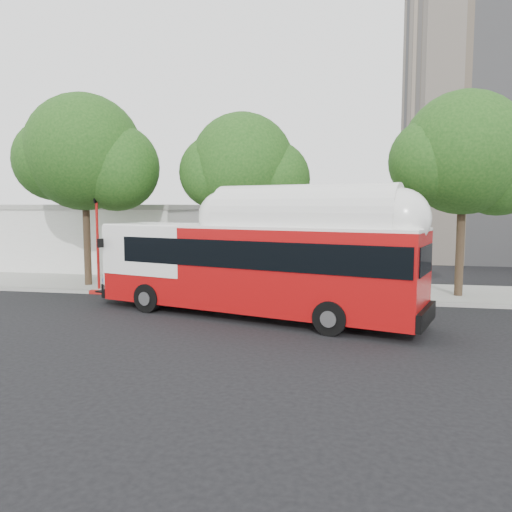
{
  "coord_description": "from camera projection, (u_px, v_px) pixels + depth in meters",
  "views": [
    {
      "loc": [
        4.27,
        -17.72,
        4.16
      ],
      "look_at": [
        0.25,
        3.0,
        2.04
      ],
      "focal_mm": 35.0,
      "sensor_mm": 36.0,
      "label": 1
    }
  ],
  "objects": [
    {
      "name": "ground",
      "position": [
        234.0,
        318.0,
        18.53
      ],
      "size": [
        120.0,
        120.0,
        0.0
      ],
      "primitive_type": "plane",
      "color": "black",
      "rests_on": "ground"
    },
    {
      "name": "sidewalk",
      "position": [
        264.0,
        288.0,
        24.87
      ],
      "size": [
        60.0,
        5.0,
        0.15
      ],
      "primitive_type": "cube",
      "color": "gray",
      "rests_on": "ground"
    },
    {
      "name": "curb_strip",
      "position": [
        254.0,
        298.0,
        22.33
      ],
      "size": [
        60.0,
        0.3,
        0.15
      ],
      "primitive_type": "cube",
      "color": "gray",
      "rests_on": "ground"
    },
    {
      "name": "red_curb_segment",
      "position": [
        190.0,
        295.0,
        22.9
      ],
      "size": [
        10.0,
        0.32,
        0.16
      ],
      "primitive_type": "cube",
      "color": "#A01611",
      "rests_on": "ground"
    },
    {
      "name": "street_tree_left",
      "position": [
        94.0,
        157.0,
        24.92
      ],
      "size": [
        6.67,
        5.8,
        9.74
      ],
      "color": "#2D2116",
      "rests_on": "ground"
    },
    {
      "name": "street_tree_mid",
      "position": [
        251.0,
        170.0,
        23.97
      ],
      "size": [
        5.75,
        5.0,
        8.62
      ],
      "color": "#2D2116",
      "rests_on": "ground"
    },
    {
      "name": "street_tree_right",
      "position": [
        474.0,
        158.0,
        21.84
      ],
      "size": [
        6.21,
        5.4,
        9.18
      ],
      "color": "#2D2116",
      "rests_on": "ground"
    },
    {
      "name": "low_commercial_bldg",
      "position": [
        85.0,
        235.0,
        34.64
      ],
      "size": [
        16.2,
        10.2,
        4.25
      ],
      "color": "silver",
      "rests_on": "ground"
    },
    {
      "name": "transit_bus",
      "position": [
        255.0,
        268.0,
        18.6
      ],
      "size": [
        13.44,
        6.18,
        3.95
      ],
      "rotation": [
        0.0,
        0.0,
        -0.3
      ],
      "color": "#A20B0C",
      "rests_on": "ground"
    },
    {
      "name": "signal_pole",
      "position": [
        98.0,
        244.0,
        24.12
      ],
      "size": [
        0.13,
        0.43,
        4.56
      ],
      "color": "#A41311",
      "rests_on": "ground"
    }
  ]
}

